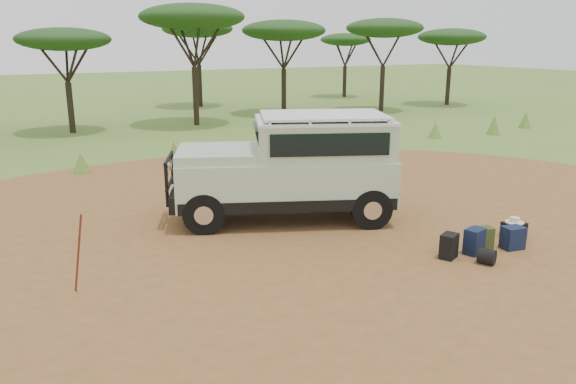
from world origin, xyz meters
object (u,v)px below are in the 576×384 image
safari_vehicle (292,169)px  walking_staff (78,254)px  backpack_black (449,246)px  duffel_navy (513,238)px  backpack_olive (483,239)px  hard_case (514,230)px  backpack_navy (474,241)px

safari_vehicle → walking_staff: size_ratio=3.69×
backpack_black → duffel_navy: backpack_black is taller
walking_staff → backpack_olive: size_ratio=2.94×
safari_vehicle → walking_staff: (-5.22, -1.97, -0.50)m
backpack_olive → walking_staff: bearing=-176.9°
duffel_navy → hard_case: 0.80m
backpack_navy → hard_case: 1.58m
backpack_black → hard_case: 2.19m
backpack_black → duffel_navy: 1.57m
safari_vehicle → backpack_black: bearing=-45.3°
backpack_navy → duffel_navy: backpack_navy is taller
hard_case → safari_vehicle: bearing=142.3°
safari_vehicle → walking_staff: bearing=-136.4°
safari_vehicle → backpack_black: size_ratio=10.99×
walking_staff → backpack_black: (6.72, -1.79, -0.48)m
safari_vehicle → hard_case: bearing=-20.7°
safari_vehicle → backpack_olive: bearing=-34.8°
backpack_black → backpack_olive: (0.90, -0.04, 0.00)m
duffel_navy → hard_case: bearing=47.1°
backpack_black → backpack_olive: backpack_olive is taller
walking_staff → backpack_black: size_ratio=2.98×
walking_staff → hard_case: 9.04m
safari_vehicle → backpack_olive: safari_vehicle is taller
backpack_olive → hard_case: (1.28, 0.29, -0.09)m
walking_staff → duffel_navy: 8.53m
safari_vehicle → duffel_navy: 5.13m
duffel_navy → backpack_navy: bearing=177.5°
safari_vehicle → hard_case: 5.19m
walking_staff → backpack_navy: walking_staff is taller
backpack_olive → duffel_navy: backpack_olive is taller
walking_staff → hard_case: walking_staff is taller
backpack_olive → hard_case: backpack_olive is taller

